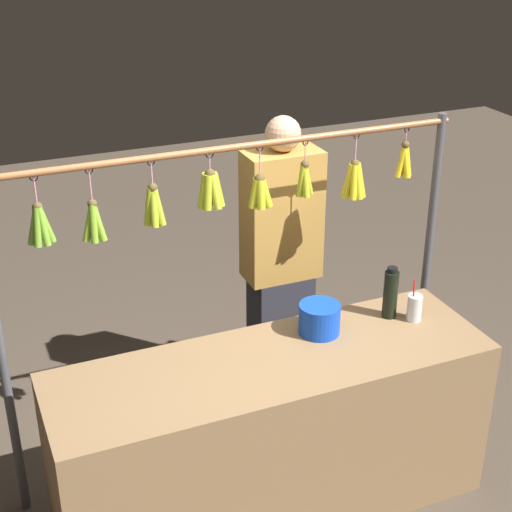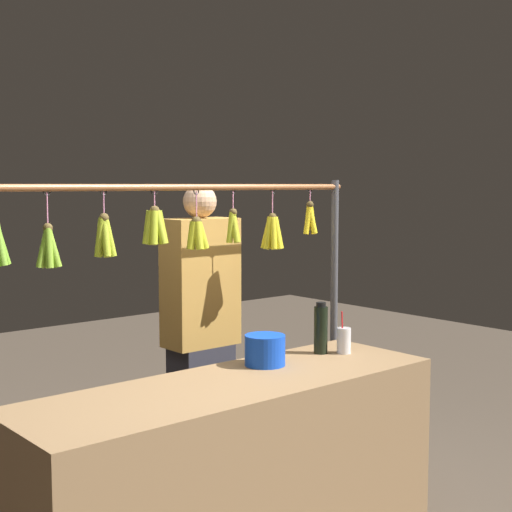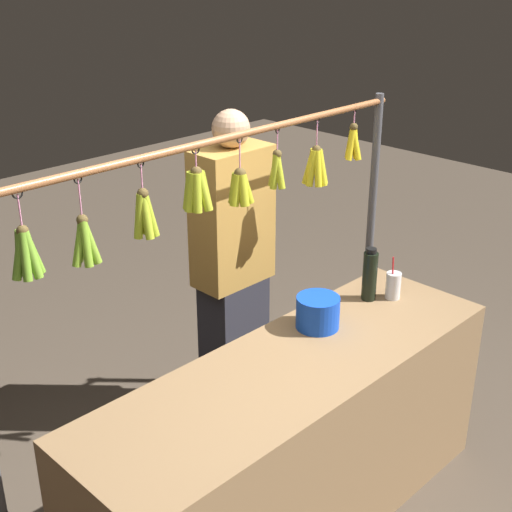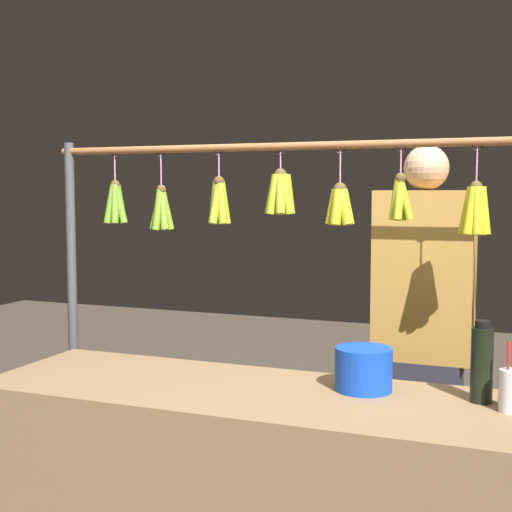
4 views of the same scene
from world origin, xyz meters
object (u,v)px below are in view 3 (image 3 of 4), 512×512
Objects in this scene: water_bottle at (370,275)px; drink_cup at (393,285)px; blue_bucket at (318,312)px; vendor_person at (233,275)px.

drink_cup is at bearing 140.31° from water_bottle.
water_bottle reaches higher than blue_bucket.
water_bottle is 1.36× the size of blue_bucket.
vendor_person is at bearing -63.04° from drink_cup.
vendor_person is (0.39, -0.76, -0.06)m from drink_cup.
vendor_person is (-0.11, -0.68, -0.07)m from blue_bucket.
vendor_person reaches higher than water_bottle.
water_bottle reaches higher than drink_cup.
drink_cup is (-0.49, 0.08, -0.01)m from blue_bucket.
water_bottle is 0.14m from drink_cup.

